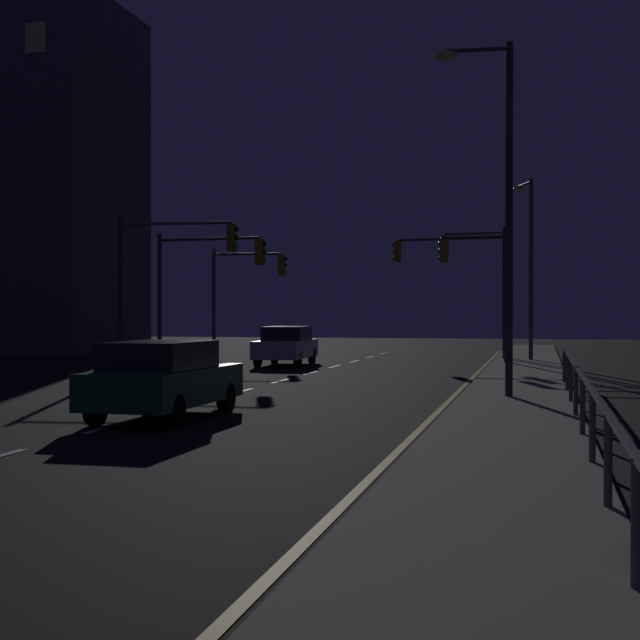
{
  "coord_description": "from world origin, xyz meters",
  "views": [
    {
      "loc": [
        7.84,
        -3.3,
        2.16
      ],
      "look_at": [
        0.19,
        29.6,
        1.87
      ],
      "focal_mm": 53.07,
      "sensor_mm": 36.0,
      "label": 1
    }
  ],
  "objects_px": {
    "traffic_light_far_left": "(477,271)",
    "street_lamp_corner": "(499,188)",
    "traffic_light_mid_left": "(455,268)",
    "traffic_light_near_left": "(206,272)",
    "traffic_light_overhead_east": "(171,262)",
    "traffic_light_far_center": "(246,282)",
    "car": "(163,378)",
    "traffic_light_far_right": "(477,268)",
    "street_lamp_far_end": "(529,252)",
    "car_oncoming": "(286,345)"
  },
  "relations": [
    {
      "from": "traffic_light_mid_left",
      "to": "traffic_light_far_center",
      "type": "bearing_deg",
      "value": -166.09
    },
    {
      "from": "traffic_light_far_left",
      "to": "traffic_light_far_center",
      "type": "distance_m",
      "value": 10.61
    },
    {
      "from": "car_oncoming",
      "to": "traffic_light_near_left",
      "type": "xyz_separation_m",
      "value": [
        -2.21,
        -3.29,
        2.83
      ]
    },
    {
      "from": "traffic_light_near_left",
      "to": "traffic_light_mid_left",
      "type": "relative_size",
      "value": 0.92
    },
    {
      "from": "traffic_light_overhead_east",
      "to": "traffic_light_far_center",
      "type": "bearing_deg",
      "value": 92.13
    },
    {
      "from": "traffic_light_far_left",
      "to": "street_lamp_far_end",
      "type": "relative_size",
      "value": 0.69
    },
    {
      "from": "traffic_light_overhead_east",
      "to": "traffic_light_far_right",
      "type": "relative_size",
      "value": 0.97
    },
    {
      "from": "traffic_light_overhead_east",
      "to": "street_lamp_far_end",
      "type": "distance_m",
      "value": 15.98
    },
    {
      "from": "traffic_light_near_left",
      "to": "street_lamp_far_end",
      "type": "xyz_separation_m",
      "value": [
        11.73,
        7.78,
        1.07
      ]
    },
    {
      "from": "traffic_light_far_left",
      "to": "traffic_light_near_left",
      "type": "relative_size",
      "value": 1.03
    },
    {
      "from": "car_oncoming",
      "to": "traffic_light_far_center",
      "type": "height_order",
      "value": "traffic_light_far_center"
    },
    {
      "from": "car_oncoming",
      "to": "street_lamp_far_end",
      "type": "bearing_deg",
      "value": 25.24
    },
    {
      "from": "traffic_light_far_left",
      "to": "traffic_light_mid_left",
      "type": "xyz_separation_m",
      "value": [
        -1.26,
        4.32,
        0.33
      ]
    },
    {
      "from": "traffic_light_far_right",
      "to": "street_lamp_corner",
      "type": "distance_m",
      "value": 18.71
    },
    {
      "from": "traffic_light_near_left",
      "to": "traffic_light_far_center",
      "type": "xyz_separation_m",
      "value": [
        -0.7,
        7.17,
        -0.14
      ]
    },
    {
      "from": "traffic_light_far_right",
      "to": "street_lamp_far_end",
      "type": "height_order",
      "value": "street_lamp_far_end"
    },
    {
      "from": "traffic_light_overhead_east",
      "to": "traffic_light_mid_left",
      "type": "distance_m",
      "value": 14.95
    },
    {
      "from": "traffic_light_overhead_east",
      "to": "street_lamp_far_end",
      "type": "height_order",
      "value": "street_lamp_far_end"
    },
    {
      "from": "car",
      "to": "street_lamp_corner",
      "type": "xyz_separation_m",
      "value": [
        6.4,
        5.25,
        4.3
      ]
    },
    {
      "from": "traffic_light_mid_left",
      "to": "street_lamp_far_end",
      "type": "height_order",
      "value": "street_lamp_far_end"
    },
    {
      "from": "traffic_light_overhead_east",
      "to": "street_lamp_far_end",
      "type": "xyz_separation_m",
      "value": [
        12.07,
        10.43,
        0.84
      ]
    },
    {
      "from": "car",
      "to": "car_oncoming",
      "type": "xyz_separation_m",
      "value": [
        -2.61,
        19.06,
        0.0
      ]
    },
    {
      "from": "traffic_light_far_left",
      "to": "traffic_light_far_center",
      "type": "relative_size",
      "value": 1.05
    },
    {
      "from": "traffic_light_overhead_east",
      "to": "street_lamp_far_end",
      "type": "bearing_deg",
      "value": 40.84
    },
    {
      "from": "car",
      "to": "traffic_light_far_center",
      "type": "bearing_deg",
      "value": 103.53
    },
    {
      "from": "car",
      "to": "traffic_light_far_right",
      "type": "distance_m",
      "value": 24.54
    },
    {
      "from": "traffic_light_mid_left",
      "to": "traffic_light_near_left",
      "type": "bearing_deg",
      "value": -131.83
    },
    {
      "from": "traffic_light_far_left",
      "to": "street_lamp_corner",
      "type": "distance_m",
      "value": 15.77
    },
    {
      "from": "car",
      "to": "street_lamp_far_end",
      "type": "height_order",
      "value": "street_lamp_far_end"
    },
    {
      "from": "traffic_light_far_center",
      "to": "car",
      "type": "bearing_deg",
      "value": -76.47
    },
    {
      "from": "car_oncoming",
      "to": "traffic_light_far_left",
      "type": "height_order",
      "value": "traffic_light_far_left"
    },
    {
      "from": "traffic_light_overhead_east",
      "to": "traffic_light_far_left",
      "type": "bearing_deg",
      "value": 37.75
    },
    {
      "from": "traffic_light_far_right",
      "to": "traffic_light_far_left",
      "type": "bearing_deg",
      "value": -86.86
    },
    {
      "from": "traffic_light_far_right",
      "to": "car",
      "type": "bearing_deg",
      "value": -101.21
    },
    {
      "from": "car",
      "to": "street_lamp_corner",
      "type": "relative_size",
      "value": 0.52
    },
    {
      "from": "traffic_light_near_left",
      "to": "car",
      "type": "bearing_deg",
      "value": -73.02
    },
    {
      "from": "traffic_light_overhead_east",
      "to": "traffic_light_mid_left",
      "type": "bearing_deg",
      "value": 54.01
    },
    {
      "from": "car",
      "to": "street_lamp_corner",
      "type": "height_order",
      "value": "street_lamp_corner"
    },
    {
      "from": "traffic_light_far_right",
      "to": "traffic_light_near_left",
      "type": "height_order",
      "value": "traffic_light_far_right"
    },
    {
      "from": "street_lamp_far_end",
      "to": "traffic_light_mid_left",
      "type": "bearing_deg",
      "value": 153.11
    },
    {
      "from": "traffic_light_near_left",
      "to": "traffic_light_mid_left",
      "type": "distance_m",
      "value": 12.68
    },
    {
      "from": "traffic_light_far_right",
      "to": "traffic_light_overhead_east",
      "type": "bearing_deg",
      "value": -132.61
    },
    {
      "from": "car_oncoming",
      "to": "traffic_light_mid_left",
      "type": "distance_m",
      "value": 9.37
    },
    {
      "from": "traffic_light_far_left",
      "to": "traffic_light_far_right",
      "type": "height_order",
      "value": "traffic_light_far_right"
    },
    {
      "from": "traffic_light_mid_left",
      "to": "street_lamp_corner",
      "type": "relative_size",
      "value": 0.66
    },
    {
      "from": "car_oncoming",
      "to": "traffic_light_overhead_east",
      "type": "height_order",
      "value": "traffic_light_overhead_east"
    },
    {
      "from": "traffic_light_near_left",
      "to": "street_lamp_corner",
      "type": "xyz_separation_m",
      "value": [
        11.22,
        -10.52,
        1.47
      ]
    },
    {
      "from": "car_oncoming",
      "to": "traffic_light_far_left",
      "type": "relative_size",
      "value": 0.85
    },
    {
      "from": "street_lamp_far_end",
      "to": "car",
      "type": "bearing_deg",
      "value": -106.37
    },
    {
      "from": "car_oncoming",
      "to": "traffic_light_mid_left",
      "type": "bearing_deg",
      "value": 44.6
    }
  ]
}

